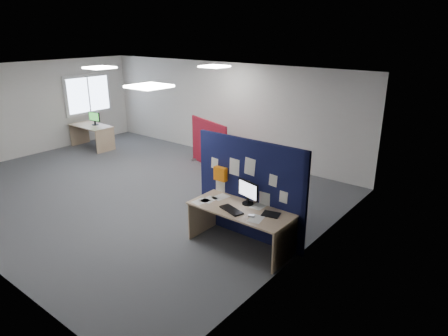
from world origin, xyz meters
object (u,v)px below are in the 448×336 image
Objects in this scene: monitor_second at (94,118)px; office_chair at (237,177)px; main_desk at (242,217)px; monitor_main at (248,192)px; second_desk at (93,131)px; red_divider at (209,144)px; navy_divider at (249,190)px.

monitor_second reaches higher than office_chair.
main_desk is 3.82× the size of monitor_main.
main_desk is at bearing -22.92° from monitor_second.
monitor_second is (0.07, 0.07, 0.41)m from second_desk.
monitor_second is at bearing 163.81° from main_desk.
main_desk is 0.44m from monitor_main.
monitor_main is at bearing 93.92° from main_desk.
office_chair is (2.06, -1.48, -0.03)m from red_divider.
red_divider is 3.64× the size of monitor_second.
monitor_main is 1.04× the size of monitor_second.
monitor_second is 6.10m from office_chair.
navy_divider reaches higher than office_chair.
main_desk and second_desk have the same top height.
navy_divider is 7.34m from second_desk.
red_divider is 1.54× the size of office_chair.
monitor_main is 7.49m from second_desk.
monitor_main is at bearing -14.25° from second_desk.
navy_divider is 4.71× the size of monitor_main.
main_desk is 1.80m from office_chair.
monitor_main reaches higher than main_desk.
office_chair is (-1.02, 1.04, -0.31)m from navy_divider.
monitor_main is at bearing -56.91° from office_chair.
monitor_main is at bearing -60.02° from navy_divider.
red_divider is 1.14× the size of second_desk.
second_desk is 6.15m from office_chair.
second_desk is at bearing 166.92° from navy_divider.
red_divider is at bearing 140.68° from navy_divider.
main_desk is at bearing -71.93° from navy_divider.
red_divider is 4.08m from monitor_second.
office_chair is at bearing 146.05° from monitor_main.
main_desk is 4.30m from red_divider.
monitor_main is 7.43m from monitor_second.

